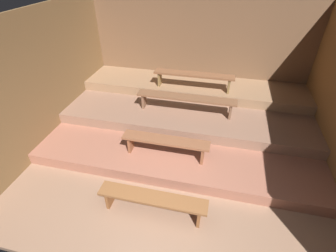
{
  "coord_description": "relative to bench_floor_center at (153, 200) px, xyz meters",
  "views": [
    {
      "loc": [
        0.68,
        -1.69,
        3.5
      ],
      "look_at": [
        -0.27,
        2.37,
        0.54
      ],
      "focal_mm": 26.32,
      "sensor_mm": 36.0,
      "label": 1
    }
  ],
  "objects": [
    {
      "name": "platform_middle",
      "position": [
        0.12,
        2.92,
        0.02
      ],
      "size": [
        5.69,
        2.46,
        0.23
      ],
      "primitive_type": "cube",
      "color": "#8A6550",
      "rests_on": "platform_lower"
    },
    {
      "name": "bench_middle_center",
      "position": [
        0.09,
        2.47,
        0.47
      ],
      "size": [
        2.24,
        0.28,
        0.4
      ],
      "color": "brown",
      "rests_on": "platform_middle"
    },
    {
      "name": "bench_floor_center",
      "position": [
        0.0,
        0.0,
        0.0
      ],
      "size": [
        1.74,
        0.28,
        0.4
      ],
      "color": "brown",
      "rests_on": "ground"
    },
    {
      "name": "bench_upper_center",
      "position": [
        0.14,
        3.25,
        0.69
      ],
      "size": [
        1.97,
        0.28,
        0.4
      ],
      "color": "brown",
      "rests_on": "platform_upper"
    },
    {
      "name": "platform_lower",
      "position": [
        0.12,
        2.35,
        -0.21
      ],
      "size": [
        5.69,
        3.61,
        0.23
      ],
      "primitive_type": "cube",
      "color": "#9A604C",
      "rests_on": "ground"
    },
    {
      "name": "platform_upper",
      "position": [
        0.12,
        3.55,
        0.25
      ],
      "size": [
        5.69,
        1.2,
        0.23
      ],
      "primitive_type": "cube",
      "color": "#957050",
      "rests_on": "platform_middle"
    },
    {
      "name": "wall_left",
      "position": [
        -2.75,
        1.74,
        1.04
      ],
      "size": [
        0.06,
        5.62,
        2.71
      ],
      "primitive_type": "cube",
      "color": "brown",
      "rests_on": "ground"
    },
    {
      "name": "wall_back",
      "position": [
        0.12,
        4.18,
        1.04
      ],
      "size": [
        6.49,
        0.06,
        2.71
      ],
      "primitive_type": "cube",
      "color": "brown",
      "rests_on": "ground"
    },
    {
      "name": "ground",
      "position": [
        0.12,
        1.74,
        -0.36
      ],
      "size": [
        6.49,
        5.62,
        0.08
      ],
      "primitive_type": "cube",
      "color": "#8E6A53"
    },
    {
      "name": "bench_lower_center",
      "position": [
        -0.07,
        1.16,
        0.23
      ],
      "size": [
        1.67,
        0.28,
        0.4
      ],
      "color": "brown",
      "rests_on": "platform_lower"
    }
  ]
}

